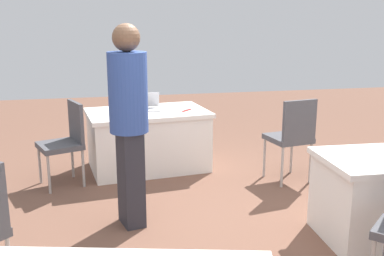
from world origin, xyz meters
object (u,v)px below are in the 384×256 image
scissors_red (187,110)px  person_presenter (129,116)px  table_foreground (148,140)px  laptop_silver (147,107)px  chair_tucked_right (66,138)px  yarn_ball (115,109)px  chair_near_front (292,134)px

scissors_red → person_presenter: bearing=13.3°
table_foreground → laptop_silver: laptop_silver is taller
chair_tucked_right → yarn_ball: 0.69m
chair_tucked_right → yarn_ball: size_ratio=8.89×
chair_tucked_right → scissors_red: bearing=-98.8°
chair_near_front → yarn_ball: size_ratio=9.25×
chair_tucked_right → person_presenter: bearing=-172.6°
chair_near_front → scissors_red: (1.07, -0.75, 0.17)m
chair_tucked_right → laptop_silver: bearing=-85.6°
yarn_ball → scissors_red: 0.87m
chair_near_front → yarn_ball: chair_near_front is taller
chair_near_front → yarn_ball: 2.09m
table_foreground → chair_tucked_right: chair_tucked_right is taller
chair_near_front → chair_tucked_right: bearing=159.5°
chair_near_front → chair_tucked_right: (2.51, -0.45, -0.03)m
laptop_silver → person_presenter: bearing=81.3°
chair_tucked_right → scissors_red: (-1.44, -0.30, 0.20)m
yarn_ball → scissors_red: yarn_ball is taller
person_presenter → yarn_ball: bearing=168.6°
chair_near_front → scissors_red: 1.32m
laptop_silver → scissors_red: size_ratio=1.84×
chair_tucked_right → laptop_silver: (-0.97, -0.45, 0.24)m
chair_near_front → yarn_ball: (1.94, -0.74, 0.22)m
yarn_ball → table_foreground: bearing=-166.9°
chair_tucked_right → scissors_red: chair_tucked_right is taller
yarn_ball → scissors_red: bearing=-179.2°
table_foreground → scissors_red: scissors_red is taller
table_foreground → chair_tucked_right: 1.05m
person_presenter → yarn_ball: (0.06, -1.48, -0.23)m
chair_tucked_right → chair_near_front: bearing=-120.7°
laptop_silver → chair_near_front: bearing=152.5°
person_presenter → yarn_ball: person_presenter is taller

